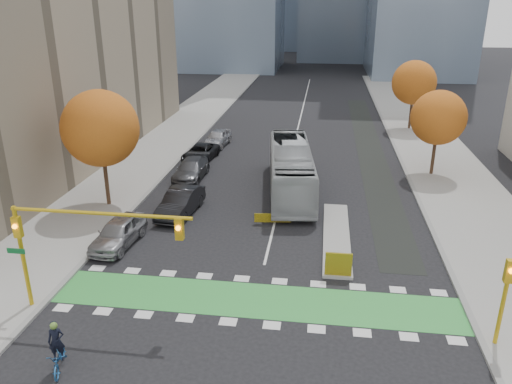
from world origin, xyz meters
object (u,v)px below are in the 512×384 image
(parked_car_c, at_px, (191,169))
(tree_east_near, at_px, (438,118))
(tree_west, at_px, (100,128))
(bus, at_px, (291,169))
(traffic_signal_west, at_px, (72,234))
(traffic_signal_east, at_px, (506,290))
(parked_car_d, at_px, (200,153))
(hazard_board, at_px, (338,264))
(parked_car_a, at_px, (118,232))
(tree_east_far, at_px, (414,83))
(parked_car_b, at_px, (180,202))
(cyclist, at_px, (58,354))
(parked_car_e, at_px, (218,138))

(parked_car_c, bearing_deg, tree_east_near, 10.99)
(tree_west, distance_m, tree_east_near, 26.01)
(bus, bearing_deg, traffic_signal_west, -123.09)
(traffic_signal_east, xyz_separation_m, parked_car_d, (-18.63, 23.95, -2.03))
(traffic_signal_east, xyz_separation_m, bus, (-9.90, 17.07, -0.95))
(hazard_board, xyz_separation_m, parked_car_a, (-12.88, 2.04, 0.02))
(tree_east_far, relative_size, parked_car_b, 1.48)
(tree_west, distance_m, tree_east_far, 35.73)
(tree_west, bearing_deg, traffic_signal_west, -71.98)
(traffic_signal_west, relative_size, cyclist, 3.89)
(tree_west, height_order, traffic_signal_west, tree_west)
(tree_west, distance_m, traffic_signal_west, 13.25)
(bus, bearing_deg, parked_car_d, 135.17)
(parked_car_a, bearing_deg, traffic_signal_east, -14.52)
(tree_east_far, xyz_separation_m, parked_car_b, (-19.00, -26.76, -4.39))
(parked_car_c, distance_m, parked_car_d, 5.02)
(tree_east_far, relative_size, parked_car_a, 1.59)
(tree_east_near, relative_size, bus, 0.55)
(cyclist, xyz_separation_m, parked_car_e, (-0.55, 32.80, 0.08))
(hazard_board, distance_m, bus, 12.86)
(tree_west, bearing_deg, parked_car_b, -7.91)
(traffic_signal_east, distance_m, parked_car_c, 26.33)
(parked_car_b, bearing_deg, parked_car_c, 105.28)
(hazard_board, relative_size, parked_car_a, 0.29)
(tree_west, relative_size, traffic_signal_east, 2.01)
(traffic_signal_west, bearing_deg, parked_car_e, 89.26)
(parked_car_e, bearing_deg, parked_car_b, -80.60)
(traffic_signal_west, xyz_separation_m, parked_car_d, (-0.20, 23.96, -3.33))
(tree_east_near, relative_size, parked_car_c, 1.32)
(parked_car_a, xyz_separation_m, parked_car_b, (2.38, 5.00, 0.03))
(tree_east_far, xyz_separation_m, traffic_signal_east, (-2.00, -38.51, -2.51))
(traffic_signal_west, distance_m, parked_car_d, 24.19)
(traffic_signal_east, relative_size, bus, 0.32)
(tree_west, xyz_separation_m, traffic_signal_east, (22.50, -12.51, -2.88))
(hazard_board, bearing_deg, parked_car_b, 146.17)
(hazard_board, xyz_separation_m, parked_car_e, (-11.55, 24.25, 0.01))
(tree_east_far, xyz_separation_m, cyclist, (-19.50, -42.36, -4.51))
(traffic_signal_east, relative_size, cyclist, 1.87)
(parked_car_b, bearing_deg, traffic_signal_west, -90.85)
(tree_east_near, xyz_separation_m, cyclist, (-19.00, -26.36, -4.13))
(parked_car_a, relative_size, parked_car_c, 0.90)
(tree_west, xyz_separation_m, parked_car_e, (4.45, 16.45, -4.81))
(tree_west, xyz_separation_m, bus, (12.60, 4.56, -3.83))
(hazard_board, xyz_separation_m, bus, (-3.40, 12.36, 0.99))
(bus, distance_m, parked_car_a, 14.05)
(tree_east_near, xyz_separation_m, traffic_signal_east, (-1.50, -22.51, -2.13))
(bus, distance_m, parked_car_b, 8.92)
(parked_car_a, distance_m, parked_car_c, 12.27)
(parked_car_b, height_order, parked_car_d, parked_car_b)
(traffic_signal_east, bearing_deg, traffic_signal_west, -179.99)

